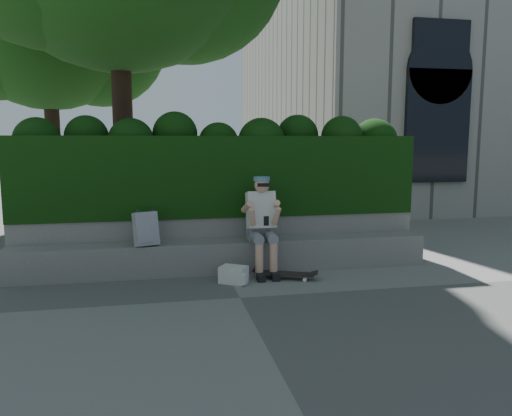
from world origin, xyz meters
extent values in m
plane|color=slate|center=(0.00, 0.00, 0.00)|extent=(80.00, 80.00, 0.00)
cube|color=gray|center=(0.00, 1.25, 0.23)|extent=(6.00, 0.45, 0.45)
cube|color=gray|center=(0.00, 1.73, 0.38)|extent=(6.00, 0.50, 0.75)
cube|color=black|center=(0.00, 1.95, 1.35)|extent=(6.00, 1.00, 1.20)
cylinder|color=black|center=(-1.54, 4.22, 1.78)|extent=(0.38, 0.38, 3.56)
cylinder|color=black|center=(-3.25, 6.54, 1.37)|extent=(0.33, 0.33, 2.74)
sphere|color=black|center=(-3.25, 6.54, 4.75)|extent=(4.39, 4.39, 4.39)
cube|color=slate|center=(0.50, 1.20, 0.56)|extent=(0.36, 0.26, 0.22)
cube|color=silver|center=(0.50, 1.13, 0.90)|extent=(0.40, 0.32, 0.55)
sphere|color=tan|center=(0.50, 1.06, 1.26)|extent=(0.21, 0.21, 0.21)
cylinder|color=slate|center=(0.50, 1.08, 1.35)|extent=(0.23, 0.23, 0.06)
cube|color=black|center=(0.50, 0.78, 0.80)|extent=(0.07, 0.02, 0.13)
cylinder|color=tan|center=(0.40, 0.76, 0.24)|extent=(0.11, 0.11, 0.47)
cylinder|color=tan|center=(0.60, 0.76, 0.24)|extent=(0.11, 0.11, 0.47)
cube|color=black|center=(0.40, 0.70, 0.05)|extent=(0.10, 0.26, 0.10)
cube|color=black|center=(0.60, 0.70, 0.05)|extent=(0.10, 0.26, 0.10)
cube|color=black|center=(0.75, 0.70, 0.07)|extent=(0.81, 0.49, 0.02)
cylinder|color=silver|center=(0.46, 0.72, 0.03)|extent=(0.06, 0.05, 0.06)
cylinder|color=silver|center=(0.52, 0.88, 0.03)|extent=(0.06, 0.05, 0.06)
cylinder|color=silver|center=(0.97, 0.51, 0.03)|extent=(0.06, 0.05, 0.06)
cylinder|color=silver|center=(1.03, 0.67, 0.03)|extent=(0.06, 0.05, 0.06)
cube|color=silver|center=(-1.11, 1.15, 0.68)|extent=(0.35, 0.26, 0.46)
cube|color=silver|center=(0.02, 0.65, 0.11)|extent=(0.42, 0.39, 0.22)
camera|label=1|loc=(-0.96, -5.74, 1.89)|focal=35.00mm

